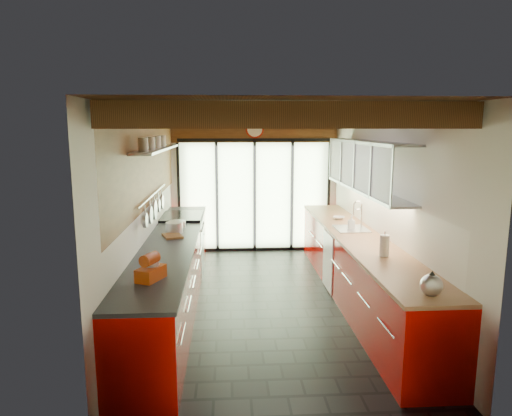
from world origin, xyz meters
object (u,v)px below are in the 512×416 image
(kettle, at_px, (432,284))
(paper_towel, at_px, (384,246))
(soap_bottle, at_px, (351,223))
(bowl, at_px, (339,218))
(stand_mixer, at_px, (151,269))

(kettle, xyz_separation_m, paper_towel, (0.00, 1.23, 0.02))
(paper_towel, relative_size, soap_bottle, 1.46)
(paper_towel, distance_m, bowl, 2.16)
(stand_mixer, xyz_separation_m, kettle, (2.54, -0.57, -0.01))
(soap_bottle, distance_m, bowl, 0.75)
(kettle, bearing_deg, bowl, 90.00)
(bowl, bearing_deg, paper_towel, -90.00)
(paper_towel, height_order, soap_bottle, paper_towel)
(kettle, relative_size, bowl, 1.36)
(stand_mixer, height_order, kettle, stand_mixer)
(stand_mixer, relative_size, kettle, 1.38)
(stand_mixer, xyz_separation_m, bowl, (2.54, 2.81, -0.09))
(kettle, height_order, bowl, kettle)
(stand_mixer, xyz_separation_m, paper_towel, (2.54, 0.66, 0.02))
(paper_towel, height_order, bowl, paper_towel)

